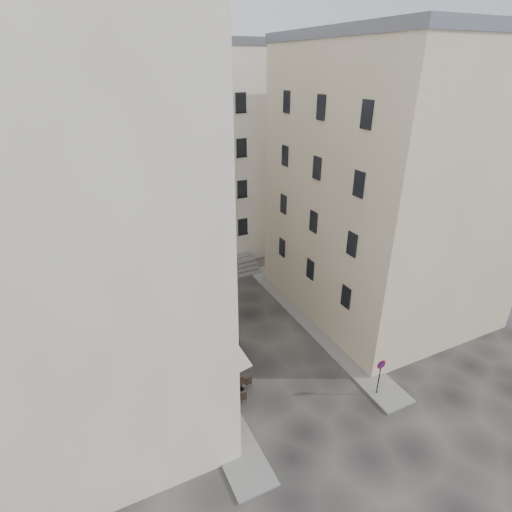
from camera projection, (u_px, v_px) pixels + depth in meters
ground at (276, 365)px, 24.60m from camera, size 90.00×90.00×0.00m
sidewalk_left at (186, 347)px, 26.08m from camera, size 2.00×22.00×0.12m
sidewalk_right at (311, 320)px, 28.76m from camera, size 2.00×18.00×0.12m
building_left at (50, 218)px, 18.48m from camera, size 12.20×16.20×20.60m
building_right at (389, 184)px, 27.47m from camera, size 12.20×14.20×18.60m
building_back at (168, 156)px, 35.60m from camera, size 18.20×10.20×18.60m
cafe_storefront at (202, 351)px, 22.92m from camera, size 1.74×7.30×3.50m
stone_steps at (208, 272)px, 34.64m from camera, size 9.00×3.15×0.80m
bollard_near at (233, 386)px, 22.30m from camera, size 0.12×0.12×0.98m
bollard_mid at (212, 349)px, 25.14m from camera, size 0.12×0.12×0.98m
bollard_far at (195, 320)px, 27.98m from camera, size 0.12×0.12×0.98m
no_parking_sign at (380, 371)px, 21.66m from camera, size 0.55×0.10×2.43m
bistro_table_a at (236, 399)px, 21.56m from camera, size 1.15×0.54×0.81m
bistro_table_b at (241, 384)px, 22.58m from camera, size 1.19×0.56×0.83m
bistro_table_c at (215, 354)px, 24.73m from camera, size 1.39×0.65×0.98m
bistro_table_d at (222, 347)px, 25.35m from camera, size 1.37×0.64×0.96m
bistro_table_e at (199, 333)px, 26.77m from camera, size 1.24×0.58×0.87m
pedestrian at (236, 345)px, 24.95m from camera, size 0.69×0.47×1.83m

